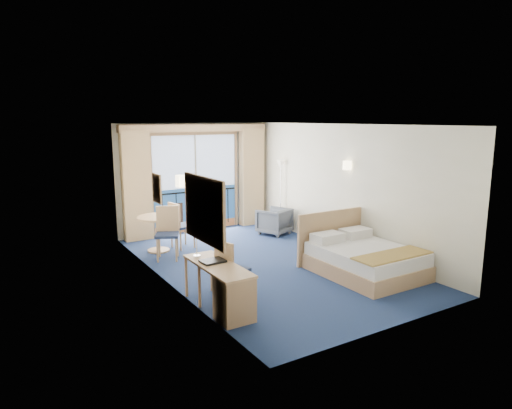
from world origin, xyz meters
The scene contains 22 objects.
floor centered at (0.00, 0.00, 0.00)m, with size 6.50×6.50×0.00m, color navy.
room_walls centered at (0.00, 0.00, 1.78)m, with size 4.04×6.54×2.72m.
balcony_door centered at (-0.01, 3.22, 1.14)m, with size 2.36×0.03×2.52m.
curtain_left centered at (-1.55, 3.07, 1.28)m, with size 0.65×0.22×2.55m, color tan.
curtain_right centered at (1.55, 3.07, 1.28)m, with size 0.65×0.22×2.55m, color tan.
pelmet centered at (0.00, 3.10, 2.58)m, with size 3.80×0.25×0.18m, color tan.
mirror centered at (-1.97, -1.50, 1.55)m, with size 0.05×1.25×0.95m.
wall_print centered at (-1.97, 0.45, 1.60)m, with size 0.04×0.42×0.52m.
sconce_left centered at (-1.94, -0.60, 1.85)m, with size 0.18×0.18×0.18m, color beige.
sconce_right centered at (1.94, -0.15, 1.85)m, with size 0.18×0.18×0.18m, color beige.
bed centered at (1.23, -1.42, 0.29)m, with size 1.63×1.94×1.03m.
nightstand centered at (1.76, 0.02, 0.28)m, with size 0.43×0.41×0.57m, color #9F7B54.
phone centered at (1.80, -0.03, 0.61)m, with size 0.19×0.15×0.09m, color silver.
armchair centered at (1.47, 1.86, 0.32)m, with size 0.69×0.71×0.64m, color #444A53.
floor_lamp centered at (1.88, 2.18, 1.35)m, with size 0.25×0.25×1.78m.
desk centered at (-1.74, -1.83, 0.38)m, with size 0.50×1.46×0.68m.
desk_chair centered at (-1.42, -1.20, 0.54)m, with size 0.52×0.51×0.96m.
folder centered at (-1.75, -1.29, 0.70)m, with size 0.35×0.26×0.03m, color black.
desk_lamp centered at (-1.86, -0.95, 0.98)m, with size 0.11×0.11×0.40m.
round_table centered at (-1.48, 1.93, 0.58)m, with size 0.85×0.85×0.77m.
table_chair_a centered at (-1.01, 1.89, 0.58)m, with size 0.52×0.51×1.02m.
table_chair_b centered at (-1.48, 1.35, 0.60)m, with size 0.61×0.62×1.06m.
Camera 1 is at (-4.63, -7.24, 2.82)m, focal length 32.00 mm.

